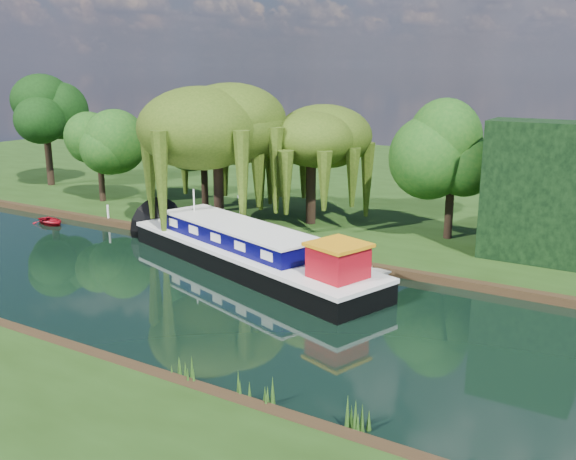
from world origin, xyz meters
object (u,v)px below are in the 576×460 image
Objects in this scene: narrowboat at (276,263)px; white_cruiser at (371,279)px; dutch_barge at (250,252)px; red_dinghy at (51,224)px.

white_cruiser is at bearing 26.14° from narrowboat.
narrowboat is (1.64, 0.22, -0.44)m from dutch_barge.
dutch_barge is at bearing -165.37° from narrowboat.
white_cruiser is (25.53, 0.80, 0.00)m from red_dinghy.
narrowboat is 4.83× the size of white_cruiser.
dutch_barge is 1.71m from narrowboat.
dutch_barge is at bearing 85.92° from white_cruiser.
dutch_barge is 1.78× the size of narrowboat.
dutch_barge reaches higher than narrowboat.
red_dinghy is at bearing -165.41° from dutch_barge.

